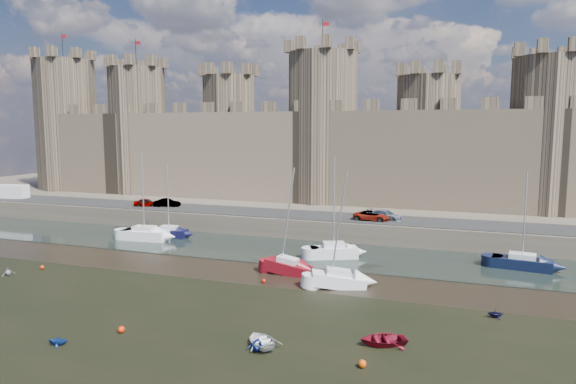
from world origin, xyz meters
The scene contains 27 objects.
ground centered at (0.00, 0.00, 0.00)m, with size 160.00×160.00×0.00m, color black.
seaweed_patch centered at (0.00, -6.00, 0.01)m, with size 70.00×34.00×0.01m, color black.
water_channel centered at (0.00, 24.00, 0.04)m, with size 160.00×12.00×0.08m, color black.
quay centered at (0.00, 60.00, 1.25)m, with size 160.00×60.00×2.50m, color #4C443A.
road centered at (0.00, 34.00, 2.55)m, with size 160.00×7.00×0.10m, color black.
castle centered at (-0.64, 48.00, 11.67)m, with size 108.50×11.00×29.00m.
car_0 centered at (-20.56, 33.29, 3.11)m, with size 1.44×3.57×1.22m, color gray.
car_1 centered at (-17.45, 33.96, 3.13)m, with size 1.32×3.79×1.25m, color gray.
car_2 centered at (14.29, 34.07, 3.14)m, with size 1.79×4.41×1.28m, color gray.
car_3 centered at (12.75, 32.85, 3.12)m, with size 2.04×4.43×1.23m, color gray.
van centered at (-46.68, 33.50, 3.62)m, with size 5.14×2.06×2.24m, color silver.
sailboat_0 centered at (-14.09, 23.42, 0.85)m, with size 6.08×2.76×11.07m.
sailboat_1 centered at (-12.02, 25.79, 0.76)m, with size 4.85×2.28×9.40m.
sailboat_2 centered at (10.55, 22.64, 0.86)m, with size 5.44×3.89×10.95m.
sailboat_3 centered at (29.40, 24.71, 0.76)m, with size 5.81×2.90×9.76m.
sailboat_4 centered at (7.84, 15.45, 0.76)m, with size 4.55×2.01×10.39m.
sailboat_5 centered at (13.48, 12.99, 0.75)m, with size 5.16×3.40×10.39m.
dinghy_1 centered at (-0.82, -5.04, 0.33)m, with size 1.08×0.66×1.25m, color navy.
dinghy_2 centered at (11.71, -0.69, 0.32)m, with size 2.17×0.63×3.04m, color silver.
dinghy_3 centered at (-17.20, 5.90, 0.36)m, with size 1.17×0.71×1.35m, color silver.
dinghy_4 centered at (19.17, 2.05, 0.32)m, with size 2.23×0.65×3.13m, color maroon.
dinghy_5 centered at (11.76, -1.49, 0.40)m, with size 1.30×0.80×1.51m, color navy.
dinghy_7 centered at (26.32, 9.72, 0.33)m, with size 1.07×0.66×1.25m, color black.
buoy_1 centered at (-15.89, 8.74, 0.20)m, with size 0.41×0.41×0.41m, color red.
buoy_2 centered at (18.52, -1.57, 0.25)m, with size 0.50×0.50×0.50m, color #C54508.
buoy_3 centered at (6.72, 12.00, 0.19)m, with size 0.38×0.38×0.38m, color red.
buoy_4 centered at (1.78, -1.97, 0.25)m, with size 0.49×0.49×0.49m, color red.
Camera 1 is at (23.95, -30.15, 14.12)m, focal length 32.00 mm.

